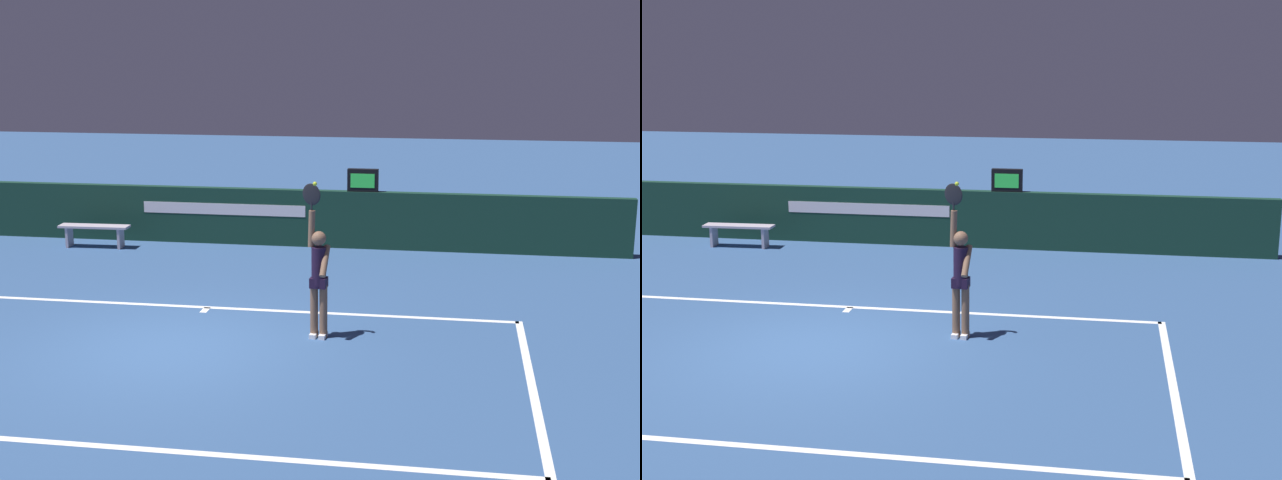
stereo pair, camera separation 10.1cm
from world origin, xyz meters
The scene contains 7 objects.
ground_plane centered at (0.00, 0.00, 0.00)m, with size 60.00×60.00×0.00m, color #2F507F.
court_lines centered at (0.00, -0.58, 0.00)m, with size 10.83×5.50×0.00m.
back_wall centered at (0.00, 6.99, 0.65)m, with size 16.11×0.23×1.30m.
speed_display centered at (2.19, 6.99, 1.55)m, with size 0.69×0.17×0.50m.
tennis_player centered at (2.17, 0.84, 1.02)m, with size 0.46×0.40×2.48m.
tennis_ball centered at (2.13, 0.78, 2.46)m, with size 0.06×0.06×0.06m.
courtside_bench_near centered at (-3.81, 6.11, 0.39)m, with size 1.61×0.41×0.51m.
Camera 1 is at (4.25, -12.01, 4.56)m, focal length 48.72 mm.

